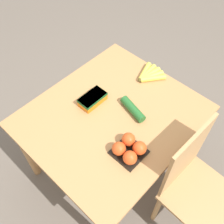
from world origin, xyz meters
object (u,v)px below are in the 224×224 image
at_px(chair, 193,186).
at_px(carrot_bag, 92,99).
at_px(cucumber_near, 133,109).
at_px(tomato_pack, 129,149).
at_px(banana_bunch, 149,75).

bearing_deg(chair, carrot_bag, 97.57).
relative_size(chair, cucumber_near, 4.56).
xyz_separation_m(tomato_pack, carrot_bag, (-0.12, -0.43, -0.01)).
xyz_separation_m(chair, cucumber_near, (-0.04, -0.56, 0.25)).
height_order(carrot_bag, cucumber_near, carrot_bag).
bearing_deg(cucumber_near, carrot_bag, -63.64).
distance_m(chair, banana_bunch, 0.81).
relative_size(chair, carrot_bag, 5.28).
bearing_deg(carrot_bag, chair, 95.52).
bearing_deg(carrot_bag, cucumber_near, 116.36).
xyz_separation_m(chair, tomato_pack, (0.20, -0.38, 0.27)).
bearing_deg(tomato_pack, carrot_bag, -105.96).
relative_size(chair, banana_bunch, 4.90).
bearing_deg(cucumber_near, tomato_pack, 36.35).
bearing_deg(banana_bunch, tomato_pack, 28.08).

